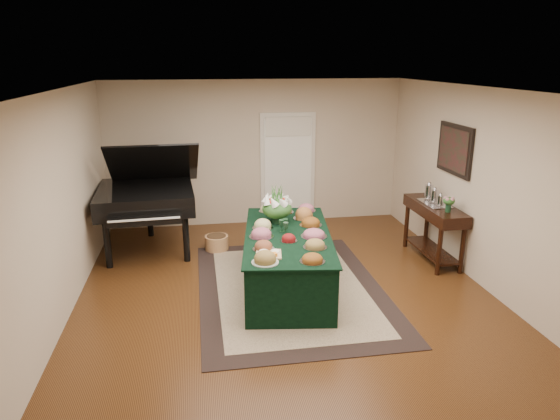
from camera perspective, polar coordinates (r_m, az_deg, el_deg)
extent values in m
plane|color=black|center=(7.00, 0.41, -8.96)|extent=(6.00, 6.00, 0.00)
cube|color=black|center=(6.99, 1.22, -8.95)|extent=(2.50, 3.50, 0.01)
cube|color=beige|center=(6.99, 1.22, -8.90)|extent=(2.00, 3.00, 0.01)
cube|color=silver|center=(9.55, 0.88, 4.81)|extent=(1.05, 0.04, 2.10)
cube|color=white|center=(9.54, 0.90, 4.50)|extent=(0.90, 0.06, 2.00)
cube|color=black|center=(6.91, 0.86, -5.82)|extent=(1.41, 2.50, 0.77)
cube|color=black|center=(6.77, 0.88, -2.80)|extent=(1.48, 2.57, 0.02)
cylinder|color=silver|center=(6.65, -2.15, -3.06)|extent=(0.33, 0.33, 0.01)
ellipsoid|color=#BC5E75|center=(6.63, -2.15, -2.65)|extent=(0.27, 0.27, 0.09)
cylinder|color=silver|center=(5.87, 3.72, -5.88)|extent=(0.30, 0.30, 0.01)
ellipsoid|color=brown|center=(5.85, 3.72, -5.52)|extent=(0.25, 0.25, 0.07)
cylinder|color=silver|center=(6.98, -1.98, -2.07)|extent=(0.29, 0.29, 0.01)
ellipsoid|color=beige|center=(6.96, -1.99, -1.65)|extent=(0.24, 0.24, 0.10)
cylinder|color=silver|center=(6.49, 1.00, -3.55)|extent=(0.22, 0.22, 0.01)
ellipsoid|color=maroon|center=(6.48, 1.00, -3.21)|extent=(0.18, 0.18, 0.07)
cylinder|color=#A8B2A8|center=(5.83, -1.71, -6.00)|extent=(0.32, 0.32, 0.01)
ellipsoid|color=olive|center=(5.81, -1.72, -5.47)|extent=(0.26, 0.26, 0.10)
cylinder|color=silver|center=(6.67, 3.90, -3.01)|extent=(0.35, 0.35, 0.01)
ellipsoid|color=#BC5E75|center=(6.65, 3.90, -2.68)|extent=(0.29, 0.29, 0.07)
cylinder|color=silver|center=(7.40, 2.75, -0.96)|extent=(0.32, 0.32, 0.01)
ellipsoid|color=#B16D33|center=(7.37, 2.76, -0.46)|extent=(0.26, 0.26, 0.12)
cylinder|color=silver|center=(7.10, 3.53, -1.73)|extent=(0.32, 0.32, 0.01)
ellipsoid|color=brown|center=(7.09, 3.54, -1.37)|extent=(0.26, 0.26, 0.08)
cylinder|color=silver|center=(6.29, 4.03, -4.27)|extent=(0.30, 0.30, 0.01)
ellipsoid|color=olive|center=(6.28, 4.03, -3.89)|extent=(0.25, 0.25, 0.08)
cylinder|color=silver|center=(7.73, -1.51, -0.14)|extent=(0.25, 0.25, 0.01)
ellipsoid|color=beige|center=(7.72, -1.52, 0.17)|extent=(0.21, 0.21, 0.08)
cylinder|color=silver|center=(7.77, 3.02, -0.07)|extent=(0.30, 0.30, 0.01)
ellipsoid|color=#BC5E75|center=(7.76, 3.03, 0.25)|extent=(0.24, 0.24, 0.08)
cylinder|color=silver|center=(6.22, -1.90, -4.49)|extent=(0.27, 0.27, 0.01)
ellipsoid|color=brown|center=(6.20, -1.90, -4.09)|extent=(0.22, 0.22, 0.08)
cylinder|color=silver|center=(7.68, 0.58, -0.25)|extent=(0.27, 0.27, 0.01)
ellipsoid|color=brown|center=(7.67, 0.58, 0.08)|extent=(0.22, 0.22, 0.08)
cube|color=tan|center=(6.05, -1.30, -5.09)|extent=(0.34, 0.34, 0.02)
ellipsoid|color=white|center=(6.07, -1.87, -4.54)|extent=(0.14, 0.14, 0.08)
ellipsoid|color=white|center=(6.09, -0.55, -4.50)|extent=(0.12, 0.12, 0.07)
cube|color=orange|center=(5.96, -0.82, -5.07)|extent=(0.10, 0.09, 0.05)
cylinder|color=#14331D|center=(7.20, -0.34, -0.78)|extent=(0.17, 0.17, 0.17)
ellipsoid|color=#2E6127|center=(7.17, -0.34, 0.14)|extent=(0.43, 0.43, 0.28)
cylinder|color=black|center=(7.96, -19.11, -3.75)|extent=(0.10, 0.10, 0.74)
cylinder|color=black|center=(7.90, -10.67, -3.24)|extent=(0.10, 0.10, 0.74)
cylinder|color=black|center=(9.17, -14.68, -0.66)|extent=(0.10, 0.10, 0.74)
cube|color=black|center=(8.36, -15.06, 1.41)|extent=(1.57, 1.67, 0.32)
cube|color=black|center=(7.52, -15.20, -1.19)|extent=(1.07, 0.28, 0.10)
cube|color=black|center=(8.38, -14.27, 5.10)|extent=(1.49, 1.23, 0.82)
cylinder|color=#AA7344|center=(8.37, -7.25, -3.75)|extent=(0.39, 0.39, 0.24)
cylinder|color=black|center=(7.64, 17.74, -4.59)|extent=(0.07, 0.07, 0.72)
cylinder|color=black|center=(7.81, 20.10, -4.36)|extent=(0.07, 0.07, 0.72)
cylinder|color=black|center=(8.63, 14.25, -1.81)|extent=(0.07, 0.07, 0.72)
cylinder|color=black|center=(8.78, 16.41, -1.66)|extent=(0.07, 0.07, 0.72)
cube|color=black|center=(8.07, 17.30, -0.02)|extent=(0.45, 1.39, 0.18)
cube|color=black|center=(8.28, 16.90, -4.39)|extent=(0.38, 1.22, 0.03)
cube|color=silver|center=(8.08, 17.24, 0.73)|extent=(0.34, 0.58, 0.02)
cylinder|color=#14331D|center=(7.70, 18.67, 0.24)|extent=(0.08, 0.08, 0.13)
ellipsoid|color=pink|center=(7.67, 18.75, 1.07)|extent=(0.19, 0.19, 0.13)
cube|color=black|center=(7.96, 19.35, 6.54)|extent=(0.04, 0.95, 0.75)
cube|color=#47131B|center=(7.95, 19.19, 6.54)|extent=(0.01, 0.82, 0.62)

